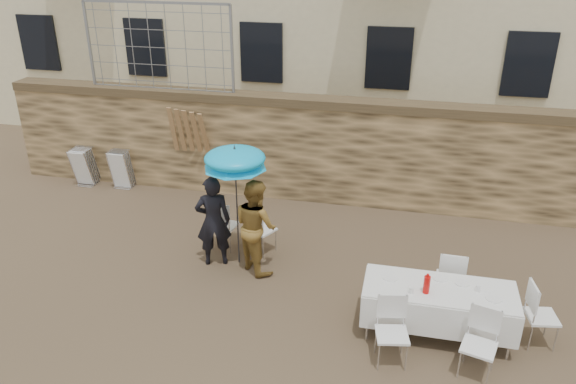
% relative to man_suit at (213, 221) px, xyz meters
% --- Properties ---
extents(ground, '(80.00, 80.00, 0.00)m').
position_rel_man_suit_xyz_m(ground, '(0.86, -1.99, -0.82)').
color(ground, brown).
rests_on(ground, ground).
extents(stone_wall, '(13.00, 0.50, 2.20)m').
position_rel_man_suit_xyz_m(stone_wall, '(0.86, 3.01, 0.28)').
color(stone_wall, olive).
rests_on(stone_wall, ground).
extents(chain_link_fence, '(3.20, 0.06, 1.80)m').
position_rel_man_suit_xyz_m(chain_link_fence, '(-2.14, 3.01, 2.28)').
color(chain_link_fence, gray).
rests_on(chain_link_fence, stone_wall).
extents(man_suit, '(0.70, 0.58, 1.64)m').
position_rel_man_suit_xyz_m(man_suit, '(0.00, 0.00, 0.00)').
color(man_suit, black).
rests_on(man_suit, ground).
extents(woman_dress, '(1.01, 1.00, 1.65)m').
position_rel_man_suit_xyz_m(woman_dress, '(0.75, 0.00, 0.00)').
color(woman_dress, '#B58637').
rests_on(woman_dress, ground).
extents(umbrella, '(1.05, 1.05, 2.01)m').
position_rel_man_suit_xyz_m(umbrella, '(0.40, 0.10, 1.08)').
color(umbrella, '#3F3F44').
rests_on(umbrella, ground).
extents(couple_chair_left, '(0.54, 0.54, 0.96)m').
position_rel_man_suit_xyz_m(couple_chair_left, '(0.00, 0.55, -0.34)').
color(couple_chair_left, white).
rests_on(couple_chair_left, ground).
extents(couple_chair_right, '(0.65, 0.65, 0.96)m').
position_rel_man_suit_xyz_m(couple_chair_right, '(0.70, 0.55, -0.34)').
color(couple_chair_right, white).
rests_on(couple_chair_right, ground).
extents(banquet_table, '(2.10, 0.85, 0.78)m').
position_rel_man_suit_xyz_m(banquet_table, '(3.74, -1.11, -0.09)').
color(banquet_table, white).
rests_on(banquet_table, ground).
extents(soda_bottle, '(0.09, 0.09, 0.26)m').
position_rel_man_suit_xyz_m(soda_bottle, '(3.54, -1.26, 0.08)').
color(soda_bottle, red).
rests_on(soda_bottle, banquet_table).
extents(table_chair_front_left, '(0.56, 0.56, 0.96)m').
position_rel_man_suit_xyz_m(table_chair_front_left, '(3.14, -1.86, -0.34)').
color(table_chair_front_left, white).
rests_on(table_chair_front_left, ground).
extents(table_chair_front_right, '(0.59, 0.59, 0.96)m').
position_rel_man_suit_xyz_m(table_chair_front_right, '(4.24, -1.86, -0.34)').
color(table_chair_front_right, white).
rests_on(table_chair_front_right, ground).
extents(table_chair_back, '(0.49, 0.49, 0.96)m').
position_rel_man_suit_xyz_m(table_chair_back, '(3.94, -0.31, -0.34)').
color(table_chair_back, white).
rests_on(table_chair_back, ground).
extents(table_chair_side, '(0.55, 0.55, 0.96)m').
position_rel_man_suit_xyz_m(table_chair_side, '(5.14, -1.01, -0.34)').
color(table_chair_side, white).
rests_on(table_chair_side, ground).
extents(chair_stack_left, '(0.46, 0.47, 0.92)m').
position_rel_man_suit_xyz_m(chair_stack_left, '(-4.02, 2.69, -0.36)').
color(chair_stack_left, white).
rests_on(chair_stack_left, ground).
extents(chair_stack_right, '(0.46, 0.40, 0.92)m').
position_rel_man_suit_xyz_m(chair_stack_right, '(-3.12, 2.69, -0.36)').
color(chair_stack_right, white).
rests_on(chair_stack_right, ground).
extents(wood_planks, '(0.70, 0.20, 2.00)m').
position_rel_man_suit_xyz_m(wood_planks, '(-1.52, 2.76, 0.18)').
color(wood_planks, '#A37749').
rests_on(wood_planks, ground).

